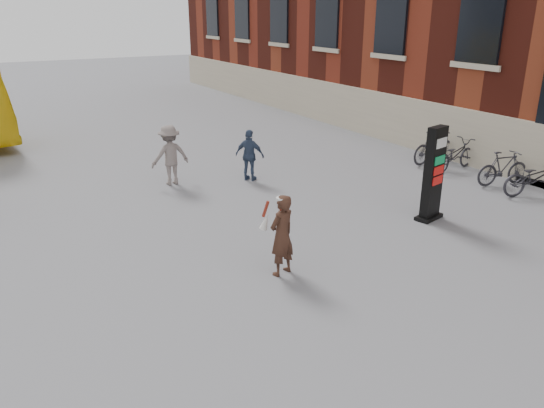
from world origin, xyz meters
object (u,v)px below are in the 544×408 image
woman (281,234)px  bike_6 (455,155)px  pedestrian_c (250,155)px  bike_7 (434,147)px  bike_5 (503,168)px  bike_4 (536,177)px  info_pylon (433,174)px  pedestrian_b (170,155)px

woman → bike_6: size_ratio=0.87×
pedestrian_c → bike_7: pedestrian_c is taller
bike_5 → bike_6: size_ratio=0.90×
bike_4 → pedestrian_c: bearing=67.1°
woman → bike_4: bearing=166.3°
info_pylon → pedestrian_b: 7.33m
bike_7 → woman: bearing=113.8°
bike_4 → bike_5: 1.05m
woman → bike_4: size_ratio=0.82×
woman → bike_7: (8.40, 4.20, -0.28)m
pedestrian_c → bike_6: pedestrian_c is taller
pedestrian_c → bike_5: size_ratio=0.91×
pedestrian_b → bike_5: (8.30, -4.90, -0.36)m
bike_5 → bike_6: bike_5 is taller
bike_4 → bike_5: bike_4 is taller
bike_4 → info_pylon: bearing=104.3°
pedestrian_c → bike_6: 6.56m
bike_4 → bike_6: 2.83m
pedestrian_b → bike_4: bearing=141.7°
bike_7 → bike_4: bearing=177.3°
bike_6 → bike_7: (0.00, 0.90, 0.06)m
pedestrian_b → bike_5: bearing=146.8°
pedestrian_b → bike_4: pedestrian_b is taller
info_pylon → bike_6: 4.67m
info_pylon → bike_7: size_ratio=1.24×
pedestrian_b → info_pylon: bearing=125.3°
bike_4 → bike_5: bearing=16.9°
pedestrian_b → bike_5: pedestrian_b is taller
bike_5 → bike_7: (0.00, 2.68, 0.04)m
woman → bike_5: size_ratio=0.96×
pedestrian_b → bike_4: size_ratio=0.89×
pedestrian_c → bike_5: bearing=-162.8°
info_pylon → bike_5: (3.79, 0.87, -0.64)m
pedestrian_c → bike_7: bearing=-142.0°
info_pylon → pedestrian_c: 5.49m
pedestrian_c → bike_6: size_ratio=0.82×
bike_5 → info_pylon: bearing=116.0°
info_pylon → woman: (-4.61, -0.64, -0.31)m
pedestrian_b → bike_6: bearing=156.7°
pedestrian_b → bike_6: (8.30, -3.11, -0.38)m
info_pylon → bike_4: 3.84m
bike_6 → info_pylon: bearing=117.8°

